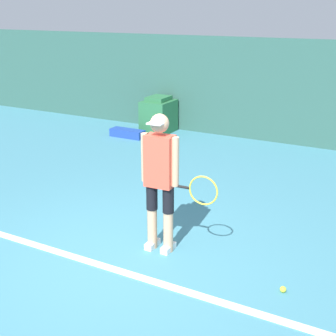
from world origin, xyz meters
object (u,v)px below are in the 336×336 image
Objects in this scene: tennis_player at (161,177)px; tennis_ball at (283,289)px; covered_chair at (159,115)px; equipment_bag at (127,133)px.

tennis_ball is at bearing -9.83° from tennis_player.
tennis_player reaches higher than covered_chair.
tennis_player is 2.00× the size of covered_chair.
tennis_ball is at bearing -42.22° from equipment_bag.
tennis_player is 25.25× the size of tennis_ball.
equipment_bag is at bearing -117.69° from covered_chair.
tennis_ball is 6.58m from equipment_bag.
tennis_player is at bearing 173.11° from tennis_ball.
tennis_ball is 0.08× the size of covered_chair.
equipment_bag is at bearing 137.78° from tennis_ball.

